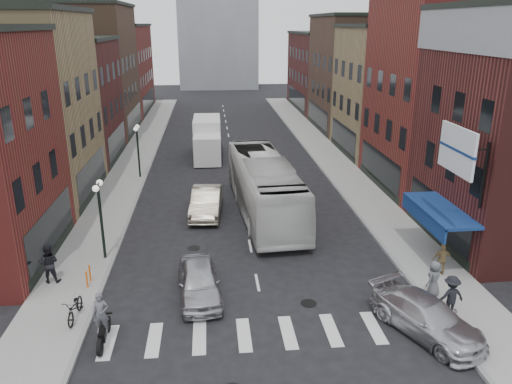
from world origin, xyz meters
TOP-DOWN VIEW (x-y plane):
  - ground at (0.00, 0.00)m, footprint 160.00×160.00m
  - sidewalk_left at (-8.50, 22.00)m, footprint 3.00×74.00m
  - sidewalk_right at (8.50, 22.00)m, footprint 3.00×74.00m
  - curb_left at (-7.00, 22.00)m, footprint 0.20×74.00m
  - curb_right at (7.00, 22.00)m, footprint 0.20×74.00m
  - crosswalk_stripes at (0.00, -3.00)m, footprint 12.00×2.20m
  - bldg_left_mid_a at (-14.99, 14.00)m, footprint 10.30×10.20m
  - bldg_left_mid_b at (-14.99, 24.00)m, footprint 10.30×10.20m
  - bldg_left_far_a at (-14.99, 35.00)m, footprint 10.30×12.20m
  - bldg_left_far_b at (-14.99, 49.00)m, footprint 10.30×16.20m
  - bldg_right_mid_a at (15.00, 14.00)m, footprint 10.30×10.20m
  - bldg_right_mid_b at (14.99, 24.00)m, footprint 10.30×10.20m
  - bldg_right_far_a at (14.99, 35.00)m, footprint 10.30×12.20m
  - bldg_right_far_b at (14.99, 49.00)m, footprint 10.30×16.20m
  - awning_blue at (8.93, 2.50)m, footprint 1.80×5.00m
  - billboard_sign at (8.59, 0.50)m, footprint 1.52×3.00m
  - streetlamp_near at (-7.40, 4.00)m, footprint 0.32×1.22m
  - streetlamp_far at (-7.40, 18.00)m, footprint 0.32×1.22m
  - bike_rack at (-7.60, 1.30)m, footprint 0.08×0.68m
  - box_truck at (-2.22, 24.07)m, footprint 2.43×7.70m
  - motorcycle_rider at (-6.12, -3.06)m, footprint 0.61×2.09m
  - transit_bus at (1.28, 9.75)m, footprint 3.87×13.02m
  - sedan_left_near at (-2.63, -0.03)m, footprint 2.14×4.52m
  - sedan_left_far at (-2.32, 9.92)m, footprint 2.14×5.14m
  - curb_car at (6.05, -3.53)m, footprint 3.81×5.22m
  - parked_bicycle at (-7.50, -1.47)m, footprint 0.70×1.86m
  - ped_left_solo at (-9.38, 1.71)m, footprint 0.90×0.52m
  - ped_right_a at (7.40, -2.62)m, footprint 1.17×0.67m
  - ped_right_b at (8.61, 0.72)m, footprint 0.95×0.53m
  - ped_right_c at (7.40, -1.09)m, footprint 0.94×0.85m

SIDE VIEW (x-z plane):
  - ground at x=0.00m, z-range 0.00..0.00m
  - curb_left at x=-7.00m, z-range -0.08..0.08m
  - curb_right at x=7.00m, z-range -0.08..0.08m
  - crosswalk_stripes at x=0.00m, z-range -0.01..0.01m
  - sidewalk_left at x=-8.50m, z-range 0.00..0.15m
  - sidewalk_right at x=8.50m, z-range 0.00..0.15m
  - bike_rack at x=-7.60m, z-range 0.15..0.95m
  - parked_bicycle at x=-7.50m, z-range 0.15..1.12m
  - curb_car at x=6.05m, z-range 0.00..1.41m
  - sedan_left_near at x=-2.63m, z-range 0.00..1.49m
  - sedan_left_far at x=-2.32m, z-range 0.00..1.65m
  - ped_right_b at x=8.61m, z-range 0.15..1.70m
  - ped_right_c at x=7.40m, z-range 0.15..1.76m
  - motorcycle_rider at x=-6.12m, z-range -0.07..2.06m
  - ped_right_a at x=7.40m, z-range 0.15..1.88m
  - ped_left_solo at x=-9.38m, z-range 0.15..1.99m
  - box_truck at x=-2.22m, z-range -0.02..3.32m
  - transit_bus at x=1.28m, z-range 0.00..3.58m
  - awning_blue at x=8.93m, z-range 2.24..3.02m
  - streetlamp_near at x=-7.40m, z-range 0.86..4.97m
  - streetlamp_far at x=-7.40m, z-range 0.86..4.97m
  - bldg_right_far_b at x=14.99m, z-range 0.00..10.30m
  - bldg_left_mid_b at x=-14.99m, z-range 0.00..10.30m
  - bldg_left_far_b at x=-14.99m, z-range 0.00..11.30m
  - bldg_right_mid_b at x=14.99m, z-range 0.00..11.30m
  - billboard_sign at x=8.59m, z-range 4.28..7.98m
  - bldg_right_far_a at x=14.99m, z-range 0.00..12.30m
  - bldg_left_mid_a at x=-14.99m, z-range 0.00..12.30m
  - bldg_left_far_a at x=-14.99m, z-range 0.00..13.30m
  - bldg_right_mid_a at x=15.00m, z-range 0.00..14.30m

